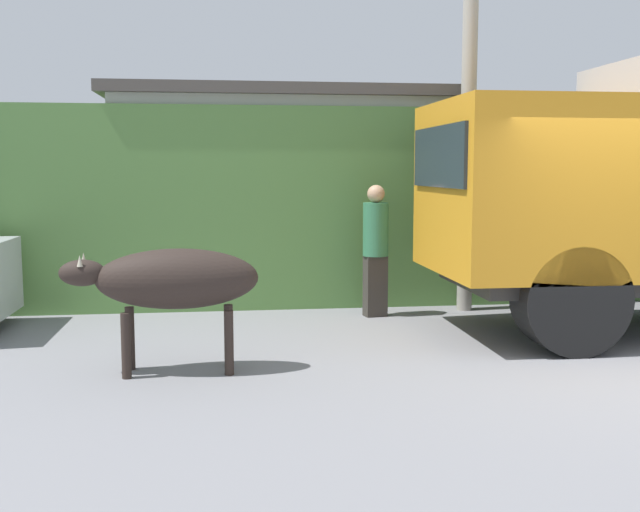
# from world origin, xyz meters

# --- Properties ---
(ground_plane) EXTENTS (60.00, 60.00, 0.00)m
(ground_plane) POSITION_xyz_m (0.00, 0.00, 0.00)
(ground_plane) COLOR gray
(hillside_embankment) EXTENTS (32.00, 5.27, 2.86)m
(hillside_embankment) POSITION_xyz_m (0.00, 6.21, 1.43)
(hillside_embankment) COLOR #568442
(hillside_embankment) RESTS_ON ground_plane
(building_backdrop) EXTENTS (5.25, 2.70, 3.18)m
(building_backdrop) POSITION_xyz_m (-3.19, 4.87, 1.60)
(building_backdrop) COLOR #B2BCAD
(building_backdrop) RESTS_ON ground_plane
(brown_cow) EXTENTS (1.89, 0.59, 1.22)m
(brown_cow) POSITION_xyz_m (-4.61, 0.44, 0.91)
(brown_cow) COLOR #2D231E
(brown_cow) RESTS_ON ground_plane
(pedestrian_on_hill) EXTENTS (0.41, 0.41, 1.77)m
(pedestrian_on_hill) POSITION_xyz_m (-2.09, 2.96, 0.98)
(pedestrian_on_hill) COLOR #38332D
(pedestrian_on_hill) RESTS_ON ground_plane
(utility_pole) EXTENTS (0.90, 0.21, 6.68)m
(utility_pole) POSITION_xyz_m (-0.74, 3.24, 3.46)
(utility_pole) COLOR #9E998E
(utility_pole) RESTS_ON ground_plane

